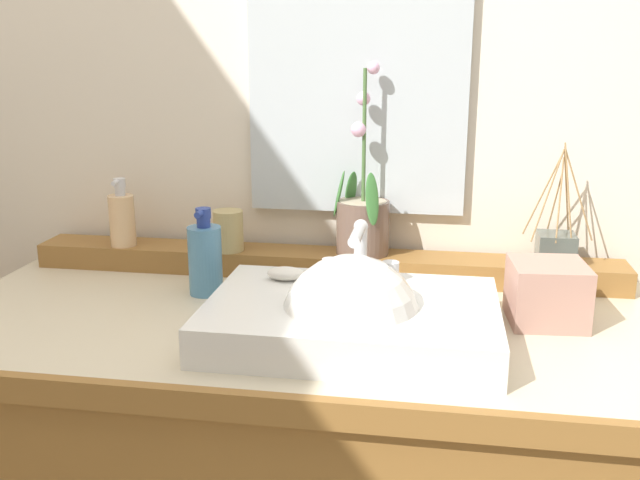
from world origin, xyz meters
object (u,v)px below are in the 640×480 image
at_px(lotion_bottle, 205,258).
at_px(soap_dispenser, 122,218).
at_px(soap_bar, 286,273).
at_px(sink_basin, 351,322).
at_px(reed_diffuser, 556,247).
at_px(potted_plant, 362,219).
at_px(tumbler_cup, 228,231).
at_px(tissue_box, 547,293).

bearing_deg(lotion_bottle, soap_dispenser, 149.71).
bearing_deg(soap_bar, sink_basin, -37.20).
bearing_deg(reed_diffuser, potted_plant, 178.42).
distance_m(potted_plant, lotion_bottle, 0.34).
relative_size(tumbler_cup, tissue_box, 0.68).
xyz_separation_m(soap_bar, lotion_bottle, (-0.18, 0.08, -0.00)).
xyz_separation_m(sink_basin, potted_plant, (-0.02, 0.35, 0.10)).
height_order(sink_basin, lotion_bottle, sink_basin).
bearing_deg(sink_basin, tissue_box, 22.63).
xyz_separation_m(soap_bar, potted_plant, (0.11, 0.25, 0.05)).
bearing_deg(sink_basin, lotion_bottle, 149.47).
bearing_deg(potted_plant, soap_bar, -114.77).
bearing_deg(soap_bar, potted_plant, 65.23).
xyz_separation_m(sink_basin, soap_bar, (-0.13, 0.10, 0.05)).
xyz_separation_m(soap_dispenser, tumbler_cup, (0.24, -0.00, -0.02)).
distance_m(soap_bar, potted_plant, 0.28).
height_order(soap_bar, reed_diffuser, reed_diffuser).
bearing_deg(potted_plant, soap_dispenser, -177.32).
relative_size(soap_dispenser, reed_diffuser, 0.61).
relative_size(potted_plant, tumbler_cup, 4.52).
height_order(potted_plant, tumbler_cup, potted_plant).
height_order(tumbler_cup, tissue_box, tumbler_cup).
bearing_deg(reed_diffuser, tumbler_cup, -178.77).
bearing_deg(tissue_box, soap_dispenser, 168.27).
xyz_separation_m(sink_basin, soap_dispenser, (-0.55, 0.32, 0.08)).
xyz_separation_m(soap_dispenser, lotion_bottle, (0.23, -0.14, -0.04)).
bearing_deg(sink_basin, tumbler_cup, 133.69).
height_order(sink_basin, reed_diffuser, reed_diffuser).
relative_size(soap_bar, tissue_box, 0.54).
bearing_deg(reed_diffuser, soap_dispenser, -179.14).
height_order(soap_dispenser, tissue_box, soap_dispenser).
height_order(potted_plant, soap_dispenser, potted_plant).
distance_m(reed_diffuser, lotion_bottle, 0.71).
relative_size(tumbler_cup, reed_diffuser, 0.36).
height_order(soap_bar, soap_dispenser, soap_dispenser).
xyz_separation_m(potted_plant, tumbler_cup, (-0.29, -0.03, -0.03)).
relative_size(tumbler_cup, lotion_bottle, 0.50).
bearing_deg(tumbler_cup, soap_bar, -51.76).
bearing_deg(soap_bar, lotion_bottle, 155.06).
distance_m(soap_dispenser, lotion_bottle, 0.27).
height_order(potted_plant, tissue_box, potted_plant).
bearing_deg(tumbler_cup, sink_basin, -46.31).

